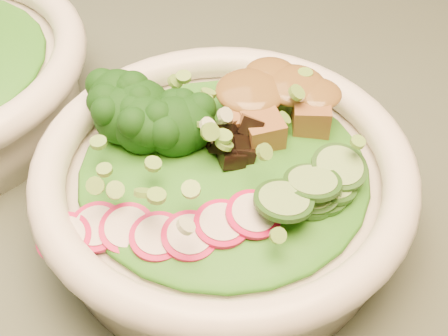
{
  "coord_description": "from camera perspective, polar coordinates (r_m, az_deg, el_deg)",
  "views": [
    {
      "loc": [
        0.14,
        -0.32,
        1.1
      ],
      "look_at": [
        0.15,
        -0.04,
        0.81
      ],
      "focal_mm": 50.0,
      "sensor_mm": 36.0,
      "label": 1
    }
  ],
  "objects": [
    {
      "name": "dining_table",
      "position": [
        0.58,
        -15.04,
        -9.48
      ],
      "size": [
        1.2,
        0.8,
        0.75
      ],
      "color": "black",
      "rests_on": "ground"
    },
    {
      "name": "salad_bowl",
      "position": [
        0.42,
        -0.0,
        -1.8
      ],
      "size": [
        0.25,
        0.25,
        0.07
      ],
      "rotation": [
        0.0,
        0.0,
        0.02
      ],
      "color": "white",
      "rests_on": "dining_table"
    },
    {
      "name": "lettuce_bed",
      "position": [
        0.4,
        0.0,
        0.1
      ],
      "size": [
        0.19,
        0.19,
        0.02
      ],
      "primitive_type": "ellipsoid",
      "color": "#216615",
      "rests_on": "salad_bowl"
    },
    {
      "name": "broccoli_florets",
      "position": [
        0.42,
        -7.08,
        4.22
      ],
      "size": [
        0.08,
        0.07,
        0.04
      ],
      "primitive_type": null,
      "rotation": [
        0.0,
        0.0,
        0.02
      ],
      "color": "black",
      "rests_on": "salad_bowl"
    },
    {
      "name": "radish_slices",
      "position": [
        0.37,
        -4.56,
        -5.69
      ],
      "size": [
        0.1,
        0.04,
        0.02
      ],
      "primitive_type": null,
      "rotation": [
        0.0,
        0.0,
        0.02
      ],
      "color": "#B60E43",
      "rests_on": "salad_bowl"
    },
    {
      "name": "cucumber_slices",
      "position": [
        0.38,
        7.86,
        -2.22
      ],
      "size": [
        0.07,
        0.07,
        0.03
      ],
      "primitive_type": null,
      "rotation": [
        0.0,
        0.0,
        0.02
      ],
      "color": "#99CB71",
      "rests_on": "salad_bowl"
    },
    {
      "name": "mushroom_heap",
      "position": [
        0.4,
        0.82,
        2.35
      ],
      "size": [
        0.07,
        0.07,
        0.04
      ],
      "primitive_type": null,
      "rotation": [
        0.0,
        0.0,
        0.02
      ],
      "color": "black",
      "rests_on": "salad_bowl"
    },
    {
      "name": "tofu_cubes",
      "position": [
        0.44,
        4.13,
        5.82
      ],
      "size": [
        0.09,
        0.06,
        0.03
      ],
      "primitive_type": null,
      "rotation": [
        0.0,
        0.0,
        0.02
      ],
      "color": "brown",
      "rests_on": "salad_bowl"
    },
    {
      "name": "peanut_sauce",
      "position": [
        0.43,
        4.22,
        7.07
      ],
      "size": [
        0.07,
        0.05,
        0.01
      ],
      "primitive_type": "ellipsoid",
      "color": "brown",
      "rests_on": "tofu_cubes"
    },
    {
      "name": "scallion_garnish",
      "position": [
        0.39,
        0.0,
        2.36
      ],
      "size": [
        0.18,
        0.18,
        0.02
      ],
      "primitive_type": null,
      "color": "#69A038",
      "rests_on": "salad_bowl"
    }
  ]
}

